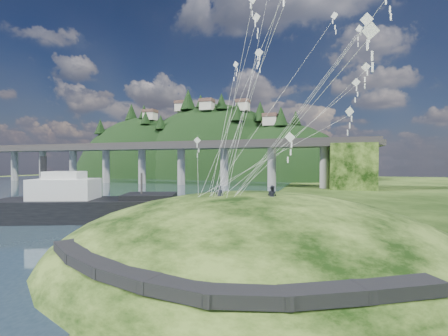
% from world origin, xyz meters
% --- Properties ---
extents(ground, '(320.00, 320.00, 0.00)m').
position_xyz_m(ground, '(0.00, 0.00, 0.00)').
color(ground, black).
rests_on(ground, ground).
extents(grass_hill, '(36.00, 32.00, 13.00)m').
position_xyz_m(grass_hill, '(8.00, 2.00, -1.50)').
color(grass_hill, black).
rests_on(grass_hill, ground).
extents(footpath, '(22.29, 5.84, 0.83)m').
position_xyz_m(footpath, '(7.46, -9.74, 2.08)').
color(footpath, black).
rests_on(footpath, ground).
extents(bridge, '(160.00, 11.00, 15.00)m').
position_xyz_m(bridge, '(-26.46, 70.07, 9.70)').
color(bridge, '#2D2B2B').
rests_on(bridge, ground).
extents(far_ridge, '(153.00, 70.00, 94.50)m').
position_xyz_m(far_ridge, '(-43.58, 122.17, -7.44)').
color(far_ridge, black).
rests_on(far_ridge, ground).
extents(work_barge, '(24.71, 14.48, 8.38)m').
position_xyz_m(work_barge, '(-15.48, 8.52, 2.10)').
color(work_barge, black).
rests_on(work_barge, ground).
extents(wooden_dock, '(13.59, 5.42, 0.96)m').
position_xyz_m(wooden_dock, '(-4.06, 4.14, 0.42)').
color(wooden_dock, '#392217').
rests_on(wooden_dock, ground).
extents(kite_flyers, '(4.92, 1.51, 1.71)m').
position_xyz_m(kite_flyers, '(8.40, 0.16, 5.74)').
color(kite_flyers, '#22242E').
rests_on(kite_flyers, ground).
extents(kite_swarm, '(17.93, 16.30, 19.32)m').
position_xyz_m(kite_swarm, '(11.77, 2.89, 17.79)').
color(kite_swarm, silver).
rests_on(kite_swarm, ground).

